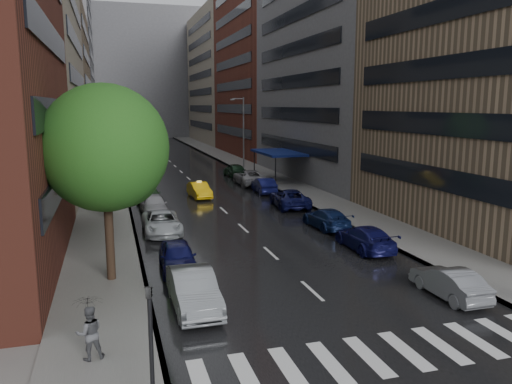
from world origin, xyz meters
TOP-DOWN VIEW (x-y plane):
  - ground at (0.00, 0.00)m, footprint 220.00×220.00m
  - road at (0.00, 50.00)m, footprint 14.00×140.00m
  - sidewalk_left at (-9.00, 50.00)m, footprint 4.00×140.00m
  - sidewalk_right at (9.00, 50.00)m, footprint 4.00×140.00m
  - crosswalk at (0.20, -2.00)m, footprint 13.15×2.80m
  - buildings_left at (-15.00, 58.79)m, footprint 8.00×108.00m
  - buildings_right at (15.00, 56.70)m, footprint 8.05×109.10m
  - building_far at (0.00, 118.00)m, footprint 40.00×14.00m
  - tree_near at (-8.60, 7.76)m, footprint 5.77×5.77m
  - tree_mid at (-8.60, 20.84)m, footprint 4.98×4.98m
  - tree_far at (-8.60, 32.27)m, footprint 4.88×4.88m
  - taxi at (-0.88, 27.93)m, footprint 1.76×4.28m
  - parked_cars_left at (-5.40, 17.45)m, footprint 2.38×33.92m
  - parked_cars_right at (5.40, 23.47)m, footprint 2.96×42.74m
  - ped_black_umbrella at (-9.30, 0.13)m, footprint 0.97×0.98m
  - traffic_light at (-7.60, -3.16)m, footprint 0.18×0.15m
  - street_lamp_left at (-7.72, 30.00)m, footprint 1.74×0.22m
  - street_lamp_right at (7.72, 45.00)m, footprint 1.74×0.22m
  - awning at (8.98, 35.00)m, footprint 4.00×8.00m

SIDE VIEW (x-z plane):
  - ground at x=0.00m, z-range 0.00..0.00m
  - road at x=0.00m, z-range 0.00..0.01m
  - crosswalk at x=0.20m, z-range 0.01..0.02m
  - sidewalk_left at x=-9.00m, z-range 0.00..0.15m
  - sidewalk_right at x=9.00m, z-range 0.00..0.15m
  - taxi at x=-0.88m, z-range 0.00..1.38m
  - parked_cars_left at x=-5.40m, z-range -0.07..1.53m
  - parked_cars_right at x=5.40m, z-range -0.05..1.52m
  - ped_black_umbrella at x=-9.30m, z-range 0.33..2.42m
  - traffic_light at x=-7.60m, z-range 0.50..3.95m
  - awning at x=8.98m, z-range 1.57..4.70m
  - street_lamp_left at x=-7.72m, z-range 0.39..9.39m
  - street_lamp_right at x=7.72m, z-range 0.39..9.39m
  - tree_far at x=-8.60m, z-range 1.43..9.20m
  - tree_mid at x=-8.60m, z-range 1.46..9.39m
  - tree_near at x=-8.60m, z-range 1.70..10.89m
  - buildings_right at x=15.00m, z-range -2.97..33.03m
  - buildings_left at x=-15.00m, z-range -3.01..34.99m
  - building_far at x=0.00m, z-range 0.00..32.00m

